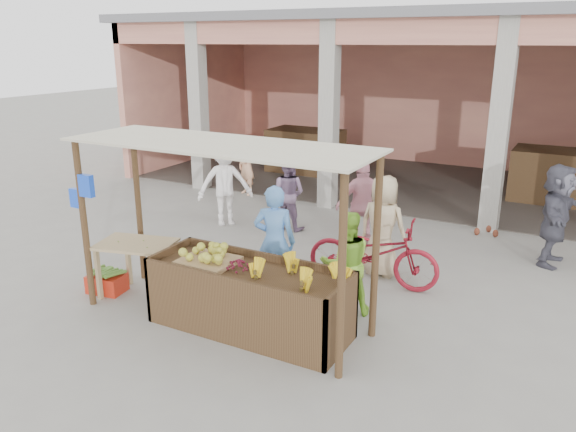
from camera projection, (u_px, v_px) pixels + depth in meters
The scene contains 21 objects.
ground at pixel (218, 320), 7.52m from camera, with size 60.00×60.00×0.00m, color gray.
market_building at pixel (421, 77), 14.17m from camera, with size 14.40×6.40×4.20m.
fruit_stall at pixel (249, 301), 7.17m from camera, with size 2.60×0.95×0.80m, color #4F381F.
stall_awning at pixel (214, 175), 6.98m from camera, with size 4.09×1.35×2.39m.
banana_heap at pixel (296, 274), 6.76m from camera, with size 1.10×0.60×0.20m, color gold, non-canonical shape.
melon_tray at pixel (208, 257), 7.30m from camera, with size 0.71×0.61×0.19m.
berry_heap at pixel (239, 264), 7.12m from camera, with size 0.41×0.34×0.13m, color maroon.
side_table at pixel (136, 252), 7.97m from camera, with size 1.19×0.94×0.85m.
papaya_pile at pixel (135, 236), 7.90m from camera, with size 0.66×0.38×0.19m, color #499530, non-canonical shape.
red_crate at pixel (107, 283), 8.34m from camera, with size 0.52×0.37×0.27m, color #B52513.
plantain_bundle at pixel (106, 272), 8.29m from camera, with size 0.43×0.30×0.09m, color #5C9335, non-canonical shape.
produce_sacks at pixel (488, 221), 10.73m from camera, with size 0.75×0.71×0.57m.
vendor_blue at pixel (275, 238), 7.99m from camera, with size 0.67×0.49×1.78m, color #5A98EA.
vendor_green at pixel (346, 261), 7.51m from camera, with size 0.74×0.43×1.53m, color #89C633.
motorcycle at pixel (373, 251), 8.45m from camera, with size 2.09×0.72×1.09m, color maroon.
shopper_a at pixel (225, 180), 11.16m from camera, with size 1.19×0.60×1.86m, color white.
shopper_b at pixel (363, 202), 9.80m from camera, with size 1.03×0.55×1.76m, color pink.
shopper_c at pixel (383, 221), 8.73m from camera, with size 0.86×0.56×1.79m, color tan.
shopper_d at pixel (556, 212), 9.16m from camera, with size 1.66×0.68×1.79m, color #4C4B59.
shopper_e at pixel (247, 164), 13.47m from camera, with size 0.55×0.42×1.48m, color #EFAE84.
shopper_f at pixel (288, 190), 10.95m from camera, with size 0.77×0.44×1.58m, color gray.
Camera 1 is at (4.05, -5.49, 3.59)m, focal length 35.00 mm.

